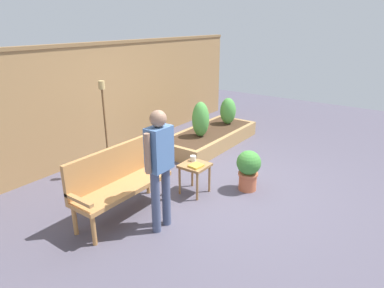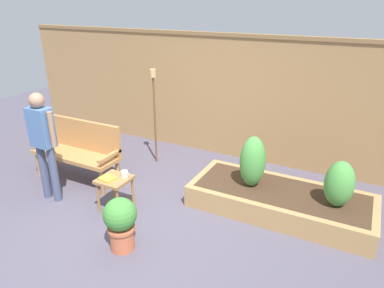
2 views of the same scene
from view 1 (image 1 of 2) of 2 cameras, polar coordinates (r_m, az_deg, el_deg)
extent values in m
plane|color=#514C5B|center=(5.48, 4.19, -7.16)|extent=(14.00, 14.00, 0.00)
cube|color=#A37A4C|center=(6.76, -14.79, 7.04)|extent=(8.40, 0.10, 2.10)
cube|color=olive|center=(6.61, -15.65, 16.18)|extent=(8.40, 0.14, 0.06)
cylinder|color=#B77F47|center=(5.21, -7.51, -6.31)|extent=(0.06, 0.06, 0.40)
cylinder|color=#B77F47|center=(5.00, -4.46, -7.42)|extent=(0.06, 0.06, 0.40)
cylinder|color=#B77F47|center=(4.48, -19.32, -12.15)|extent=(0.06, 0.06, 0.40)
cylinder|color=#B77F47|center=(4.23, -16.38, -13.90)|extent=(0.06, 0.06, 0.40)
cube|color=#B77F47|center=(4.59, -11.63, -7.24)|extent=(1.44, 0.48, 0.06)
cube|color=#B77F47|center=(4.62, -13.65, -3.51)|extent=(1.44, 0.06, 0.48)
cube|color=#B77F47|center=(4.16, -18.77, -8.99)|extent=(0.06, 0.48, 0.04)
cube|color=#B77F47|center=(4.97, -5.94, -3.03)|extent=(0.06, 0.48, 0.04)
cylinder|color=#9E7042|center=(5.38, 0.05, -5.03)|extent=(0.04, 0.04, 0.44)
cylinder|color=#9E7042|center=(5.21, 3.01, -5.93)|extent=(0.04, 0.04, 0.44)
cylinder|color=#9E7042|center=(5.14, -2.11, -6.30)|extent=(0.04, 0.04, 0.44)
cylinder|color=#9E7042|center=(4.96, 0.93, -7.29)|extent=(0.04, 0.04, 0.44)
cube|color=#9E7042|center=(5.07, 0.48, -3.68)|extent=(0.40, 0.40, 0.04)
cylinder|color=silver|center=(5.17, 0.19, -2.44)|extent=(0.09, 0.09, 0.08)
torus|color=silver|center=(5.21, 0.52, -2.27)|extent=(0.06, 0.01, 0.06)
cube|color=gold|center=(4.98, 0.69, -3.72)|extent=(0.21, 0.19, 0.03)
cylinder|color=#C66642|center=(5.38, 9.43, -6.40)|extent=(0.28, 0.28, 0.25)
cylinder|color=#C66642|center=(5.32, 9.52, -5.01)|extent=(0.31, 0.31, 0.04)
sphere|color=#428938|center=(5.24, 9.64, -3.15)|extent=(0.38, 0.38, 0.38)
cube|color=#AD8451|center=(7.01, 6.18, 0.39)|extent=(2.40, 0.09, 0.30)
cube|color=#AD8451|center=(7.47, 0.13, 1.78)|extent=(2.40, 0.09, 0.30)
cube|color=#AD8451|center=(6.35, -2.62, -1.65)|extent=(0.09, 0.82, 0.30)
cube|color=#AD8451|center=(8.18, 7.46, 3.25)|extent=(0.09, 0.82, 0.30)
cube|color=#422D1E|center=(7.23, 3.06, 1.11)|extent=(2.22, 0.82, 0.30)
cylinder|color=brown|center=(6.84, 1.45, 1.58)|extent=(0.04, 0.04, 0.06)
ellipsoid|color=#4C9942|center=(6.74, 1.48, 4.22)|extent=(0.35, 0.35, 0.71)
cylinder|color=brown|center=(7.73, 6.07, 3.68)|extent=(0.04, 0.04, 0.06)
ellipsoid|color=#4C9942|center=(7.66, 6.14, 5.60)|extent=(0.35, 0.35, 0.60)
cylinder|color=brown|center=(5.72, -14.41, 1.62)|extent=(0.03, 0.03, 1.50)
cylinder|color=tan|center=(5.52, -15.15, 9.67)|extent=(0.10, 0.10, 0.13)
cylinder|color=#475170|center=(4.34, -4.42, -8.81)|extent=(0.11, 0.11, 0.82)
cylinder|color=#475170|center=(4.21, -6.19, -9.85)|extent=(0.11, 0.11, 0.82)
cube|color=#4C70A3|center=(3.99, -5.60, -0.79)|extent=(0.32, 0.20, 0.54)
cylinder|color=#9E755B|center=(4.13, -3.78, 0.02)|extent=(0.07, 0.07, 0.49)
cylinder|color=#9E755B|center=(3.85, -7.56, -1.65)|extent=(0.07, 0.07, 0.49)
sphere|color=#9E755B|center=(3.87, -5.79, 4.33)|extent=(0.20, 0.20, 0.20)
camera|label=2|loc=(6.61, 42.20, 16.67)|focal=32.81mm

